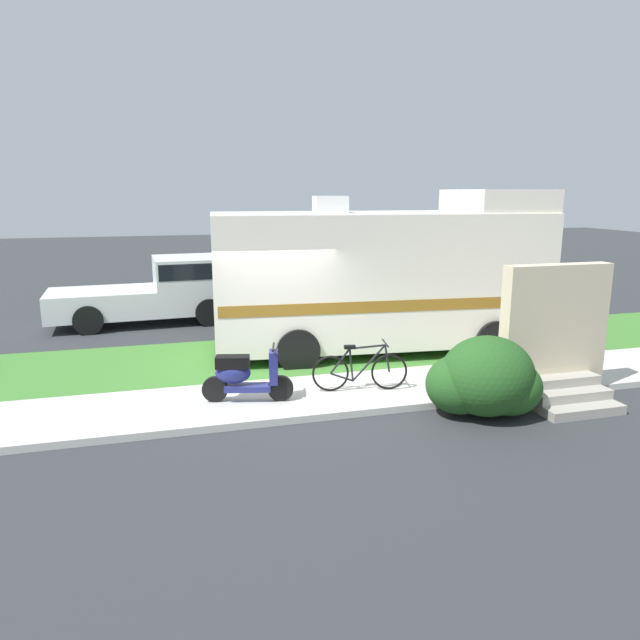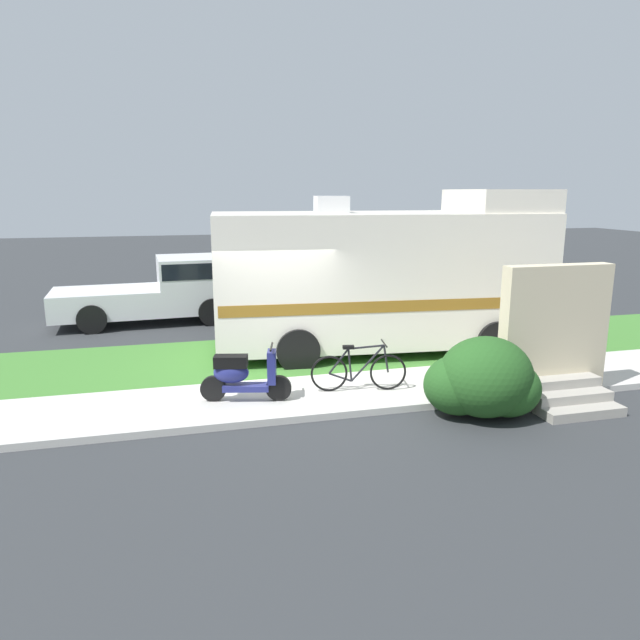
{
  "view_description": "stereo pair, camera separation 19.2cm",
  "coord_description": "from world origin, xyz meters",
  "px_view_note": "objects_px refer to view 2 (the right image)",
  "views": [
    {
      "loc": [
        -2.11,
        -10.66,
        3.62
      ],
      "look_at": [
        0.91,
        0.3,
        1.1
      ],
      "focal_mm": 32.62,
      "sensor_mm": 36.0,
      "label": 1
    },
    {
      "loc": [
        -1.92,
        -10.71,
        3.62
      ],
      "look_at": [
        0.91,
        0.3,
        1.1
      ],
      "focal_mm": 32.62,
      "sensor_mm": 36.0,
      "label": 2
    }
  ],
  "objects_px": {
    "motorhome_rv": "(384,276)",
    "pickup_truck_near": "(171,287)",
    "bottle_green": "(538,361)",
    "scooter": "(242,375)",
    "bicycle": "(359,371)"
  },
  "relations": [
    {
      "from": "pickup_truck_near",
      "to": "bottle_green",
      "type": "relative_size",
      "value": 20.56
    },
    {
      "from": "motorhome_rv",
      "to": "bottle_green",
      "type": "bearing_deg",
      "value": -42.21
    },
    {
      "from": "motorhome_rv",
      "to": "pickup_truck_near",
      "type": "relative_size",
      "value": 1.44
    },
    {
      "from": "motorhome_rv",
      "to": "pickup_truck_near",
      "type": "bearing_deg",
      "value": 136.08
    },
    {
      "from": "motorhome_rv",
      "to": "bicycle",
      "type": "xyz_separation_m",
      "value": [
        -1.5,
        -2.83,
        -1.25
      ]
    },
    {
      "from": "pickup_truck_near",
      "to": "bottle_green",
      "type": "bearing_deg",
      "value": -43.33
    },
    {
      "from": "pickup_truck_near",
      "to": "motorhome_rv",
      "type": "bearing_deg",
      "value": -43.92
    },
    {
      "from": "motorhome_rv",
      "to": "scooter",
      "type": "xyz_separation_m",
      "value": [
        -3.58,
        -2.83,
        -1.17
      ]
    },
    {
      "from": "scooter",
      "to": "bicycle",
      "type": "height_order",
      "value": "scooter"
    },
    {
      "from": "scooter",
      "to": "pickup_truck_near",
      "type": "distance_m",
      "value": 7.43
    },
    {
      "from": "motorhome_rv",
      "to": "scooter",
      "type": "height_order",
      "value": "motorhome_rv"
    },
    {
      "from": "motorhome_rv",
      "to": "bottle_green",
      "type": "distance_m",
      "value": 3.75
    },
    {
      "from": "bicycle",
      "to": "pickup_truck_near",
      "type": "bearing_deg",
      "value": 113.4
    },
    {
      "from": "pickup_truck_near",
      "to": "bottle_green",
      "type": "height_order",
      "value": "pickup_truck_near"
    },
    {
      "from": "bottle_green",
      "to": "scooter",
      "type": "bearing_deg",
      "value": -175.06
    }
  ]
}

